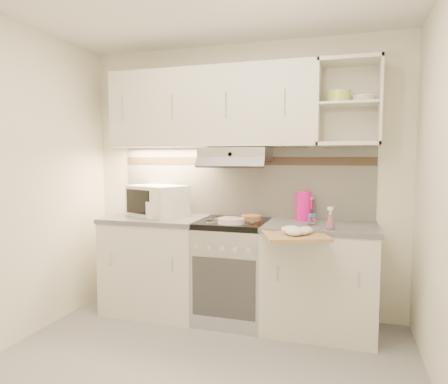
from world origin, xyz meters
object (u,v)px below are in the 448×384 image
(watering_can, at_px, (155,209))
(pink_pitcher, at_px, (304,206))
(electric_range, at_px, (233,270))
(glass_jar, at_px, (308,208))
(plate_stack, at_px, (231,221))
(microwave, at_px, (158,200))
(cutting_board, at_px, (295,236))
(spray_bottle, at_px, (330,220))

(watering_can, relative_size, pink_pitcher, 1.05)
(electric_range, distance_m, watering_can, 0.90)
(watering_can, distance_m, glass_jar, 1.38)
(electric_range, xyz_separation_m, plate_stack, (0.03, -0.16, 0.47))
(microwave, height_order, glass_jar, microwave)
(microwave, bearing_deg, plate_stack, 7.41)
(electric_range, height_order, pink_pitcher, pink_pitcher)
(plate_stack, xyz_separation_m, pink_pitcher, (0.57, 0.33, 0.11))
(electric_range, distance_m, glass_jar, 0.86)
(cutting_board, bearing_deg, spray_bottle, 15.51)
(plate_stack, bearing_deg, spray_bottle, -4.25)
(microwave, distance_m, watering_can, 0.20)
(watering_can, relative_size, glass_jar, 1.31)
(microwave, xyz_separation_m, cutting_board, (1.36, -0.48, -0.17))
(spray_bottle, bearing_deg, electric_range, -177.55)
(cutting_board, bearing_deg, watering_can, 146.67)
(microwave, xyz_separation_m, watering_can, (0.06, -0.18, -0.06))
(pink_pitcher, bearing_deg, glass_jar, 38.90)
(microwave, bearing_deg, spray_bottle, 13.58)
(plate_stack, xyz_separation_m, spray_bottle, (0.81, -0.06, 0.05))
(spray_bottle, bearing_deg, pink_pitcher, 138.48)
(microwave, xyz_separation_m, plate_stack, (0.80, -0.24, -0.12))
(plate_stack, distance_m, cutting_board, 0.61)
(plate_stack, height_order, glass_jar, glass_jar)
(pink_pitcher, height_order, cutting_board, pink_pitcher)
(spray_bottle, xyz_separation_m, cutting_board, (-0.24, -0.18, -0.10))
(cutting_board, bearing_deg, plate_stack, 136.84)
(electric_range, height_order, microwave, microwave)
(watering_can, height_order, spray_bottle, watering_can)
(pink_pitcher, relative_size, spray_bottle, 1.38)
(electric_range, distance_m, pink_pitcher, 0.85)
(watering_can, height_order, cutting_board, watering_can)
(microwave, height_order, pink_pitcher, microwave)
(microwave, bearing_deg, cutting_board, 4.86)
(spray_bottle, bearing_deg, cutting_board, -126.96)
(watering_can, xyz_separation_m, plate_stack, (0.74, -0.06, -0.06))
(microwave, bearing_deg, pink_pitcher, 28.12)
(electric_range, xyz_separation_m, watering_can, (-0.71, -0.10, 0.53))
(pink_pitcher, xyz_separation_m, glass_jar, (0.04, 0.03, -0.02))
(watering_can, xyz_separation_m, pink_pitcher, (1.31, 0.27, 0.04))
(glass_jar, bearing_deg, watering_can, -167.58)
(glass_jar, xyz_separation_m, spray_bottle, (0.20, -0.42, -0.03))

